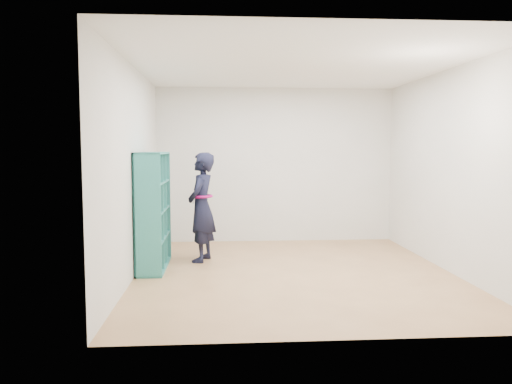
{
  "coord_description": "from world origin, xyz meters",
  "views": [
    {
      "loc": [
        -0.92,
        -6.2,
        1.59
      ],
      "look_at": [
        -0.47,
        0.3,
        1.02
      ],
      "focal_mm": 35.0,
      "sensor_mm": 36.0,
      "label": 1
    }
  ],
  "objects": [
    {
      "name": "floor",
      "position": [
        0.0,
        0.0,
        0.0
      ],
      "size": [
        4.5,
        4.5,
        0.0
      ],
      "primitive_type": "plane",
      "color": "#996E45",
      "rests_on": "ground"
    },
    {
      "name": "smartphone",
      "position": [
        -1.32,
        0.91,
        0.87
      ],
      "size": [
        0.03,
        0.09,
        0.13
      ],
      "rotation": [
        0.25,
        0.0,
        -0.3
      ],
      "color": "silver",
      "rests_on": "person"
    },
    {
      "name": "wall_right",
      "position": [
        2.0,
        0.0,
        1.3
      ],
      "size": [
        0.02,
        4.5,
        2.6
      ],
      "primitive_type": "cube",
      "color": "beige",
      "rests_on": "floor"
    },
    {
      "name": "ceiling",
      "position": [
        0.0,
        0.0,
        2.6
      ],
      "size": [
        4.5,
        4.5,
        0.0
      ],
      "primitive_type": "plane",
      "color": "white",
      "rests_on": "wall_back"
    },
    {
      "name": "bookshelf",
      "position": [
        -1.85,
        0.42,
        0.75
      ],
      "size": [
        0.34,
        1.15,
        1.54
      ],
      "color": "#298075",
      "rests_on": "floor"
    },
    {
      "name": "wall_back",
      "position": [
        0.0,
        2.25,
        1.3
      ],
      "size": [
        4.0,
        0.02,
        2.6
      ],
      "primitive_type": "cube",
      "color": "beige",
      "rests_on": "floor"
    },
    {
      "name": "person",
      "position": [
        -1.2,
        0.77,
        0.77
      ],
      "size": [
        0.5,
        0.64,
        1.53
      ],
      "rotation": [
        0.0,
        0.0,
        -1.84
      ],
      "color": "black",
      "rests_on": "floor"
    },
    {
      "name": "wall_left",
      "position": [
        -2.0,
        0.0,
        1.3
      ],
      "size": [
        0.02,
        4.5,
        2.6
      ],
      "primitive_type": "cube",
      "color": "beige",
      "rests_on": "floor"
    },
    {
      "name": "wall_front",
      "position": [
        0.0,
        -2.25,
        1.3
      ],
      "size": [
        4.0,
        0.02,
        2.6
      ],
      "primitive_type": "cube",
      "color": "beige",
      "rests_on": "floor"
    }
  ]
}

